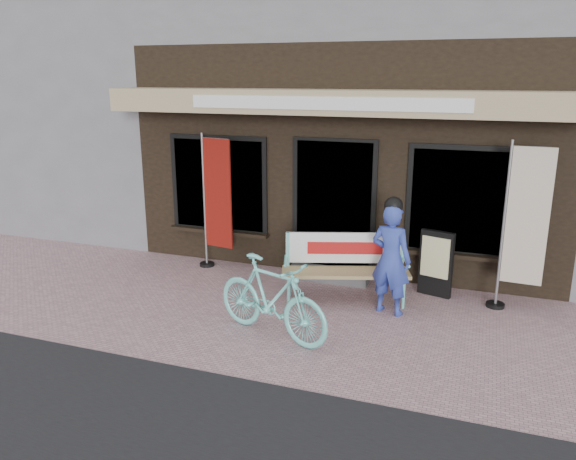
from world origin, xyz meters
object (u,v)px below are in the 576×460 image
at_px(nobori_red, 216,201).
at_px(menu_stand, 436,263).
at_px(person, 391,257).
at_px(bench, 345,262).
at_px(bicycle, 271,298).
at_px(nobori_cream, 523,226).

distance_m(nobori_red, menu_stand, 3.60).
bearing_deg(person, bench, 175.72).
xyz_separation_m(bench, bicycle, (-0.56, -1.45, -0.06)).
bearing_deg(bench, person, -37.59).
xyz_separation_m(bench, nobori_cream, (2.29, 0.44, 0.63)).
distance_m(bench, person, 0.75).
xyz_separation_m(nobori_red, menu_stand, (3.54, -0.02, -0.66)).
height_order(person, menu_stand, person).
bearing_deg(nobori_red, menu_stand, 8.39).
xyz_separation_m(bicycle, menu_stand, (1.76, 2.05, -0.01)).
distance_m(bench, nobori_red, 2.49).
bearing_deg(person, bicycle, -120.60).
bearing_deg(nobori_cream, bench, -165.14).
xyz_separation_m(person, bicycle, (-1.24, -1.21, -0.29)).
height_order(person, nobori_red, nobori_red).
relative_size(nobori_cream, menu_stand, 2.38).
bearing_deg(bicycle, bench, -1.81).
xyz_separation_m(bicycle, nobori_cream, (2.85, 1.89, 0.69)).
bearing_deg(bench, nobori_red, 146.79).
relative_size(bench, nobori_red, 0.82).
distance_m(person, nobori_cream, 1.79).
distance_m(person, bicycle, 1.75).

